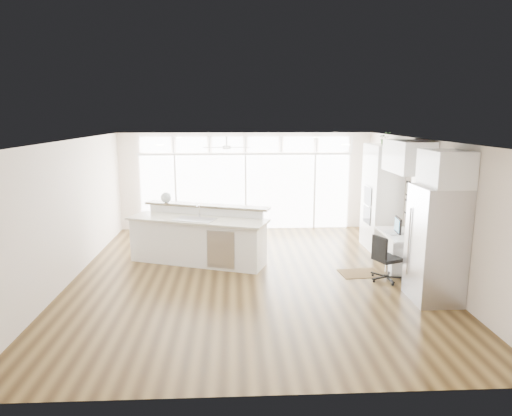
{
  "coord_description": "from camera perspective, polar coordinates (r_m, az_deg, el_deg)",
  "views": [
    {
      "loc": [
        -0.33,
        -8.69,
        3.15
      ],
      "look_at": [
        0.13,
        0.6,
        1.27
      ],
      "focal_mm": 32.0,
      "sensor_mm": 36.0,
      "label": 1
    }
  ],
  "objects": [
    {
      "name": "floor",
      "position": [
        9.25,
        -0.61,
        -8.54
      ],
      "size": [
        7.0,
        8.0,
        0.02
      ],
      "primitive_type": "cube",
      "color": "#3D2A13",
      "rests_on": "ground"
    },
    {
      "name": "framed_photos",
      "position": [
        10.48,
        18.44,
        1.23
      ],
      "size": [
        0.06,
        0.22,
        0.8
      ],
      "primitive_type": "cube",
      "color": "black",
      "rests_on": "wall_right"
    },
    {
      "name": "transom_row",
      "position": [
        12.65,
        -1.34,
        7.95
      ],
      "size": [
        5.9,
        0.06,
        0.4
      ],
      "primitive_type": "cube",
      "color": "white",
      "rests_on": "wall_back"
    },
    {
      "name": "keyboard",
      "position": [
        9.84,
        16.35,
        -3.05
      ],
      "size": [
        0.16,
        0.35,
        0.02
      ],
      "primitive_type": "cube",
      "rotation": [
        0.0,
        0.0,
        0.11
      ],
      "color": "silver",
      "rests_on": "desk_nook"
    },
    {
      "name": "wall_left",
      "position": [
        9.42,
        -22.42,
        -0.46
      ],
      "size": [
        0.04,
        8.0,
        2.7
      ],
      "primitive_type": "cube",
      "color": "silver",
      "rests_on": "floor"
    },
    {
      "name": "fridge_cabinet",
      "position": [
        8.17,
        22.64,
        4.59
      ],
      "size": [
        0.64,
        0.9,
        0.6
      ],
      "primitive_type": "cube",
      "color": "white",
      "rests_on": "wall_right"
    },
    {
      "name": "glass_wall",
      "position": [
        12.8,
        -1.31,
        2.0
      ],
      "size": [
        5.8,
        0.06,
        2.08
      ],
      "primitive_type": "cube",
      "color": "white",
      "rests_on": "wall_back"
    },
    {
      "name": "oven_cabinet",
      "position": [
        11.22,
        15.41,
        1.27
      ],
      "size": [
        0.64,
        1.2,
        2.5
      ],
      "primitive_type": "cube",
      "color": "white",
      "rests_on": "floor"
    },
    {
      "name": "rug",
      "position": [
        9.61,
        12.87,
        -7.96
      ],
      "size": [
        0.85,
        0.65,
        0.01
      ],
      "primitive_type": "cube",
      "rotation": [
        0.0,
        0.0,
        0.1
      ],
      "color": "#392612",
      "rests_on": "floor"
    },
    {
      "name": "ceiling",
      "position": [
        8.7,
        -0.64,
        8.47
      ],
      "size": [
        7.0,
        8.0,
        0.02
      ],
      "primitive_type": "cube",
      "color": "white",
      "rests_on": "wall_back"
    },
    {
      "name": "monitor",
      "position": [
        9.85,
        17.34,
        -2.06
      ],
      "size": [
        0.12,
        0.44,
        0.36
      ],
      "primitive_type": "cube",
      "rotation": [
        0.0,
        0.0,
        -0.12
      ],
      "color": "black",
      "rests_on": "desk_nook"
    },
    {
      "name": "refrigerator",
      "position": [
        8.38,
        21.59,
        -4.25
      ],
      "size": [
        0.76,
        0.9,
        2.0
      ],
      "primitive_type": "cube",
      "color": "#B7B7BC",
      "rests_on": "floor"
    },
    {
      "name": "office_chair",
      "position": [
        9.23,
        16.1,
        -6.05
      ],
      "size": [
        0.6,
        0.58,
        0.9
      ],
      "primitive_type": "cube",
      "rotation": [
        0.0,
        0.0,
        0.4
      ],
      "color": "black",
      "rests_on": "floor"
    },
    {
      "name": "potted_plant",
      "position": [
        11.07,
        15.78,
        8.23
      ],
      "size": [
        0.27,
        0.3,
        0.22
      ],
      "primitive_type": "imported",
      "rotation": [
        0.0,
        0.0,
        -0.04
      ],
      "color": "#315E28",
      "rests_on": "oven_cabinet"
    },
    {
      "name": "wall_right",
      "position": [
        9.66,
        20.59,
        -0.04
      ],
      "size": [
        0.04,
        8.0,
        2.7
      ],
      "primitive_type": "cube",
      "color": "silver",
      "rests_on": "floor"
    },
    {
      "name": "ceiling_fan",
      "position": [
        11.51,
        -3.7,
        8.08
      ],
      "size": [
        1.16,
        1.16,
        0.32
      ],
      "primitive_type": "cube",
      "color": "white",
      "rests_on": "ceiling"
    },
    {
      "name": "kitchen_island",
      "position": [
        9.97,
        -7.3,
        -3.46
      ],
      "size": [
        3.24,
        2.12,
        1.21
      ],
      "primitive_type": "cube",
      "rotation": [
        0.0,
        0.0,
        -0.35
      ],
      "color": "white",
      "rests_on": "floor"
    },
    {
      "name": "wall_back",
      "position": [
        12.82,
        -1.32,
        3.36
      ],
      "size": [
        7.0,
        0.04,
        2.7
      ],
      "primitive_type": "cube",
      "color": "silver",
      "rests_on": "floor"
    },
    {
      "name": "recessed_lights",
      "position": [
        8.9,
        -0.69,
        8.41
      ],
      "size": [
        3.4,
        3.0,
        0.02
      ],
      "primitive_type": "cube",
      "color": "beige",
      "rests_on": "ceiling"
    },
    {
      "name": "desk_nook",
      "position": [
        10.02,
        17.58,
        -5.16
      ],
      "size": [
        0.72,
        1.3,
        0.76
      ],
      "primitive_type": "cube",
      "color": "white",
      "rests_on": "floor"
    },
    {
      "name": "fishbowl",
      "position": [
        10.58,
        -11.18,
        1.3
      ],
      "size": [
        0.3,
        0.3,
        0.24
      ],
      "primitive_type": "sphere",
      "rotation": [
        0.0,
        0.0,
        -0.31
      ],
      "color": "silver",
      "rests_on": "kitchen_island"
    },
    {
      "name": "upper_cabinets",
      "position": [
        9.68,
        18.51,
        6.11
      ],
      "size": [
        0.64,
        1.3,
        0.64
      ],
      "primitive_type": "cube",
      "color": "white",
      "rests_on": "wall_right"
    },
    {
      "name": "wall_front",
      "position": [
        5.03,
        1.17,
        -9.54
      ],
      "size": [
        7.0,
        0.04,
        2.7
      ],
      "primitive_type": "cube",
      "color": "silver",
      "rests_on": "floor"
    },
    {
      "name": "desk_window",
      "position": [
        9.88,
        19.78,
        1.44
      ],
      "size": [
        0.04,
        0.85,
        0.85
      ],
      "primitive_type": "cube",
      "color": "white",
      "rests_on": "wall_right"
    }
  ]
}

